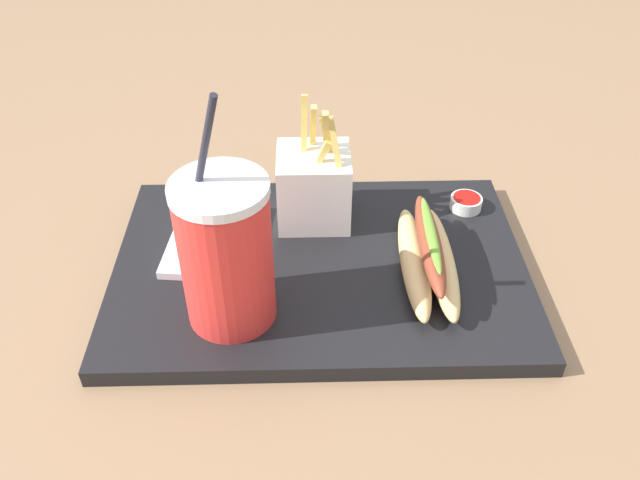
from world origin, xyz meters
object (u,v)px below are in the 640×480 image
Objects in this scene: hot_dog_1 at (428,256)px; soda_cup at (226,253)px; fries_basket at (314,185)px; ketchup_cup_2 at (466,202)px; ketchup_cup_1 at (206,195)px; napkin_stack at (215,239)px.

soda_cup is at bearing 15.58° from hot_dog_1.
ketchup_cup_2 is at bearing -176.09° from fries_basket.
hot_dog_1 is 4.87× the size of ketchup_cup_1.
ketchup_cup_2 is at bearing 176.00° from ketchup_cup_1.
ketchup_cup_2 is at bearing -119.89° from hot_dog_1.
ketchup_cup_1 is (0.26, -0.14, -0.01)m from hot_dog_1.
ketchup_cup_2 is at bearing -147.62° from soda_cup.
hot_dog_1 is at bearing 166.48° from napkin_stack.
fries_basket is 1.13× the size of napkin_stack.
fries_basket is 0.20m from ketchup_cup_2.
soda_cup is 6.40× the size of ketchup_cup_2.
hot_dog_1 is at bearing -164.42° from soda_cup.
ketchup_cup_2 is (-0.19, -0.01, -0.04)m from fries_basket.
hot_dog_1 is 1.36× the size of napkin_stack.
ketchup_cup_1 is (0.14, -0.04, -0.04)m from fries_basket.
hot_dog_1 is at bearing 139.61° from fries_basket.
ketchup_cup_2 is 0.32m from napkin_stack.
soda_cup is at bearing 32.38° from ketchup_cup_2.
fries_basket is 0.15m from ketchup_cup_1.
napkin_stack is (0.12, 0.05, -0.04)m from fries_basket.
soda_cup reaches higher than fries_basket.
ketchup_cup_1 is 0.98× the size of ketchup_cup_2.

